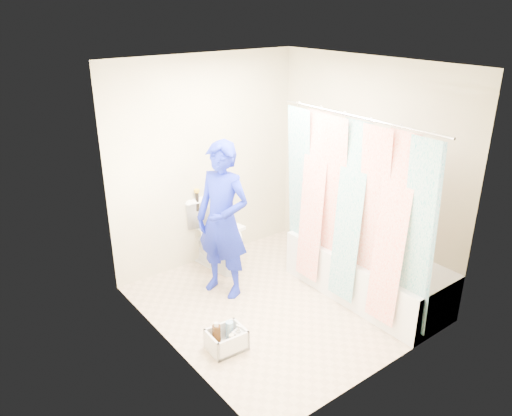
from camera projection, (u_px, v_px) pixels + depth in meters
floor at (278, 303)px, 5.16m from camera, size 2.60×2.60×0.00m
ceiling at (283, 64)px, 4.24m from camera, size 2.40×2.60×0.02m
wall_back at (206, 163)px, 5.65m from camera, size 2.40×0.02×2.40m
wall_front at (391, 245)px, 3.75m from camera, size 2.40×0.02×2.40m
wall_left at (166, 228)px, 4.03m from camera, size 0.02×2.60×2.40m
wall_right at (365, 171)px, 5.37m from camera, size 0.02×2.60×2.40m
bathtub at (367, 272)px, 5.23m from camera, size 0.70×1.75×0.50m
curtain_rod at (358, 117)px, 4.39m from camera, size 0.02×1.90×0.02m
shower_curtain at (350, 214)px, 4.75m from camera, size 0.06×1.75×1.80m
toilet at (216, 234)px, 5.77m from camera, size 0.56×0.85×0.81m
tank_lid at (224, 232)px, 5.66m from camera, size 0.52×0.29×0.04m
tank_internals at (200, 199)px, 5.72m from camera, size 0.20×0.07×0.26m
plumber at (223, 221)px, 5.07m from camera, size 0.59×0.71×1.66m
cleaning_caddy at (228, 340)px, 4.46m from camera, size 0.34×0.28×0.25m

